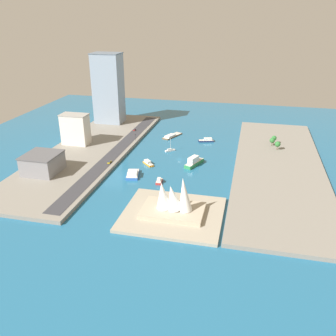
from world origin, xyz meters
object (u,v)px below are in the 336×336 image
tugboat_red (159,181)px  opera_landmark (173,202)px  sailboat_small_white (170,150)px  taxi_yellow_cab (109,162)px  patrol_launch_navy (207,140)px  ferry_green_doubledeck (194,162)px  pickup_red (134,130)px  water_taxi_orange (148,163)px  hotel_broad_white (75,129)px  traffic_light_waterfront (135,136)px  catamaran_blue (133,174)px  warehouse_low_gray (43,163)px  tower_tall_glass (108,89)px  barge_flat_brown (172,136)px

tugboat_red → opera_landmark: (-20.31, 43.87, 8.58)m
sailboat_small_white → taxi_yellow_cab: size_ratio=2.49×
patrol_launch_navy → taxi_yellow_cab: taxi_yellow_cab is taller
ferry_green_doubledeck → pickup_red: (75.45, -70.99, 0.70)m
water_taxi_orange → patrol_launch_navy: 79.67m
hotel_broad_white → water_taxi_orange: bearing=160.9°
patrol_launch_navy → traffic_light_waterfront: 69.97m
water_taxi_orange → sailboat_small_white: sailboat_small_white is taller
catamaran_blue → patrol_launch_navy: (-45.09, -93.70, -0.32)m
hotel_broad_white → warehouse_low_gray: hotel_broad_white is taller
sailboat_small_white → taxi_yellow_cab: 61.30m
tugboat_red → ferry_green_doubledeck: (-19.73, -39.46, 1.59)m
taxi_yellow_cab → pickup_red: (7.71, -89.30, 0.02)m
tower_tall_glass → hotel_broad_white: bearing=87.4°
tugboat_red → tower_tall_glass: tower_tall_glass is taller
barge_flat_brown → tower_tall_glass: (77.64, -28.03, 39.35)m
patrol_launch_navy → warehouse_low_gray: bearing=43.8°
sailboat_small_white → barge_flat_brown: size_ratio=0.50×
sailboat_small_white → traffic_light_waterfront: sailboat_small_white is taller
sailboat_small_white → pickup_red: sailboat_small_white is taller
tugboat_red → opera_landmark: opera_landmark is taller
pickup_red → opera_landmark: size_ratio=0.12×
barge_flat_brown → water_taxi_orange: bearing=87.6°
taxi_yellow_cab → pickup_red: size_ratio=1.13×
barge_flat_brown → patrol_launch_navy: bearing=169.8°
patrol_launch_navy → sailboat_small_white: bearing=49.7°
hotel_broad_white → opera_landmark: 155.10m
patrol_launch_navy → opera_landmark: opera_landmark is taller
tugboat_red → traffic_light_waterfront: 91.90m
water_taxi_orange → traffic_light_waterfront: bearing=-61.1°
tower_tall_glass → pickup_red: (-36.68, 24.78, -36.75)m
tower_tall_glass → taxi_yellow_cab: tower_tall_glass is taller
catamaran_blue → taxi_yellow_cab: catamaran_blue is taller
sailboat_small_white → warehouse_low_gray: warehouse_low_gray is taller
hotel_broad_white → opera_landmark: (-116.20, 102.48, -7.14)m
water_taxi_orange → barge_flat_brown: water_taxi_orange is taller
tugboat_red → tower_tall_glass: 168.37m
catamaran_blue → patrol_launch_navy: 103.99m
tugboat_red → water_taxi_orange: bearing=-60.5°
tower_tall_glass → hotel_broad_white: tower_tall_glass is taller
tugboat_red → taxi_yellow_cab: taxi_yellow_cab is taller
patrol_launch_navy → warehouse_low_gray: size_ratio=0.59×
ferry_green_doubledeck → catamaran_blue: bearing=37.3°
ferry_green_doubledeck → pickup_red: 103.60m
sailboat_small_white → opera_landmark: opera_landmark is taller
ferry_green_doubledeck → water_taxi_orange: (37.60, 7.82, -1.55)m
sailboat_small_white → traffic_light_waterfront: 40.57m
sailboat_small_white → water_taxi_orange: bearing=72.6°
water_taxi_orange → traffic_light_waterfront: size_ratio=1.82×
water_taxi_orange → ferry_green_doubledeck: bearing=-168.2°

